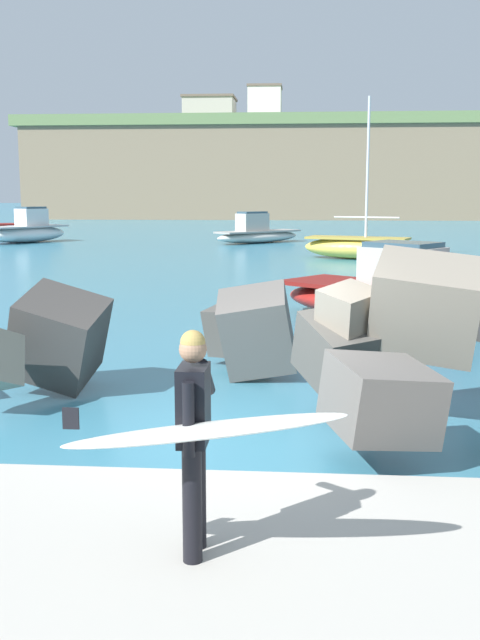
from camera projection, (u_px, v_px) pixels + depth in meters
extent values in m
plane|color=teal|center=(238.00, 437.00, 9.49)|extent=(400.00, 400.00, 0.00)
cube|color=#B2ADA3|center=(193.00, 594.00, 5.54)|extent=(48.00, 4.40, 0.24)
cube|color=#3D3A38|center=(59.00, 337.00, 11.49)|extent=(1.53, 1.47, 1.70)
cube|color=#4C4944|center=(337.00, 351.00, 9.93)|extent=(1.22, 1.42, 1.14)
cube|color=#605B56|center=(381.00, 398.00, 8.38)|extent=(1.41, 1.44, 0.94)
cube|color=gray|center=(426.00, 306.00, 9.63)|extent=(1.53, 1.57, 1.51)
cube|color=#605B56|center=(257.00, 331.00, 12.26)|extent=(1.31, 1.30, 1.63)
cube|color=gray|center=(349.00, 316.00, 9.74)|extent=(0.92, 1.05, 0.91)
cube|color=#4C4944|center=(237.00, 327.00, 13.46)|extent=(1.25, 1.29, 1.03)
cylinder|color=black|center=(197.00, 493.00, 5.96)|extent=(0.15, 0.15, 0.90)
cylinder|color=black|center=(192.00, 505.00, 5.73)|extent=(0.15, 0.15, 0.90)
cube|color=black|center=(193.00, 405.00, 5.72)|extent=(0.22, 0.38, 0.60)
sphere|color=#A87A5B|center=(193.00, 349.00, 5.65)|extent=(0.21, 0.21, 0.21)
sphere|color=tan|center=(193.00, 343.00, 5.64)|extent=(0.19, 0.19, 0.19)
cylinder|color=black|center=(206.00, 377.00, 6.07)|extent=(0.09, 0.53, 0.41)
cylinder|color=black|center=(189.00, 420.00, 5.48)|extent=(0.09, 0.09, 0.56)
ellipsoid|color=white|center=(201.00, 431.00, 5.41)|extent=(2.09, 0.36, 0.37)
cube|color=black|center=(71.00, 418.00, 5.48)|extent=(0.12, 0.02, 0.16)
ellipsoid|color=beige|center=(258.00, 237.00, 45.63)|extent=(5.56, 5.49, 0.73)
cube|color=#9C9991|center=(258.00, 231.00, 45.58)|extent=(5.11, 5.05, 0.10)
cube|color=#B7B2A8|center=(252.00, 222.00, 45.19)|extent=(2.02, 2.00, 1.04)
cube|color=#334C5B|center=(252.00, 212.00, 45.10)|extent=(1.81, 1.80, 0.12)
ellipsoid|color=maroon|center=(386.00, 303.00, 17.98)|extent=(5.72, 5.14, 0.84)
cube|color=maroon|center=(386.00, 287.00, 17.91)|extent=(5.27, 4.72, 0.10)
cube|color=#B7B2A8|center=(402.00, 267.00, 17.55)|extent=(2.12, 2.06, 0.93)
cube|color=#334C5B|center=(403.00, 245.00, 17.46)|extent=(1.91, 1.85, 0.12)
ellipsoid|color=white|center=(27.00, 234.00, 45.90)|extent=(4.66, 5.64, 1.00)
cube|color=#ACACAC|center=(26.00, 227.00, 45.82)|extent=(4.28, 5.19, 0.10)
cube|color=silver|center=(32.00, 217.00, 46.04)|extent=(1.90, 2.02, 1.03)
cube|color=#334C5B|center=(31.00, 208.00, 45.95)|extent=(1.71, 1.82, 0.12)
ellipsoid|color=#EAC64C|center=(357.00, 248.00, 34.61)|extent=(5.26, 3.19, 1.00)
cube|color=#AF9539|center=(358.00, 238.00, 34.53)|extent=(4.84, 2.94, 0.10)
cylinder|color=silver|center=(368.00, 168.00, 33.86)|extent=(0.12, 0.12, 6.21)
cylinder|color=silver|center=(366.00, 217.00, 34.23)|extent=(2.86, 1.05, 0.08)
cube|color=#847056|center=(393.00, 176.00, 97.42)|extent=(85.85, 34.20, 10.21)
cube|color=#667F4C|center=(394.00, 130.00, 96.47)|extent=(87.56, 34.88, 1.20)
cube|color=#B2ADA3|center=(210.00, 115.00, 104.78)|extent=(6.77, 6.84, 4.24)
cube|color=#66564C|center=(210.00, 98.00, 104.41)|extent=(7.11, 7.18, 0.30)
cube|color=silver|center=(265.00, 109.00, 104.29)|extent=(4.46, 4.90, 5.67)
cube|color=#66564C|center=(265.00, 87.00, 103.79)|extent=(4.69, 5.14, 0.30)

